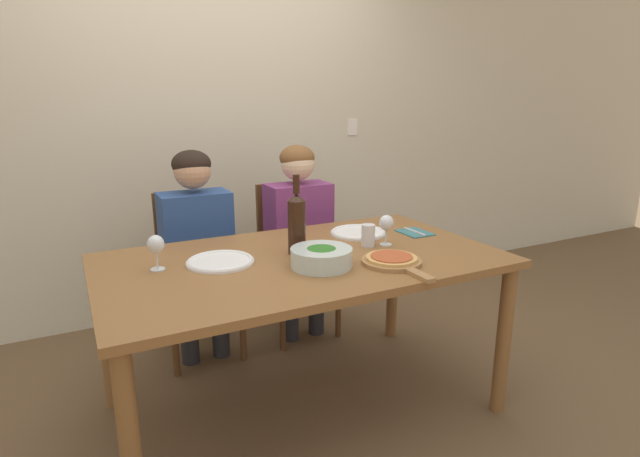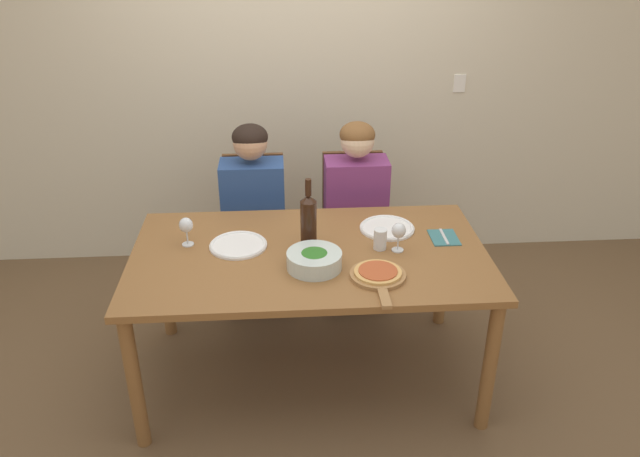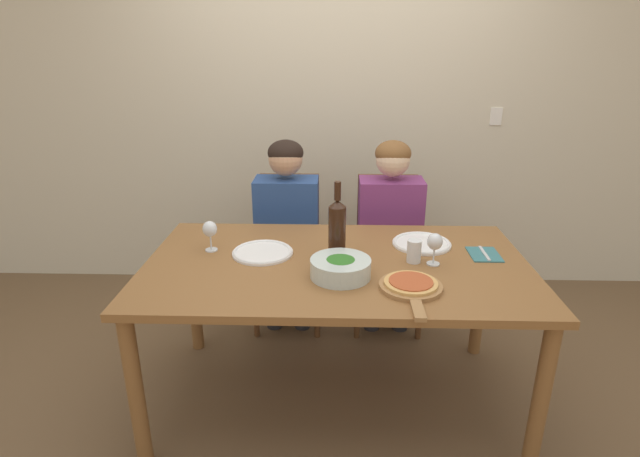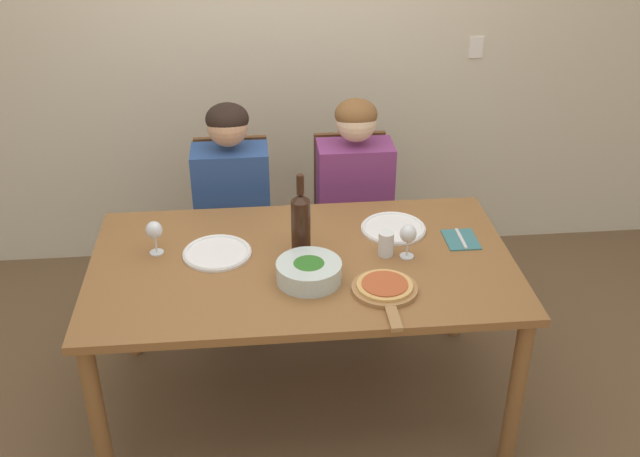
% 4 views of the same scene
% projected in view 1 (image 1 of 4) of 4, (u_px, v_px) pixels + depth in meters
% --- Properties ---
extents(ground_plane, '(40.00, 40.00, 0.00)m').
position_uv_depth(ground_plane, '(304.00, 407.00, 2.45)').
color(ground_plane, brown).
extents(back_wall, '(10.00, 0.06, 2.70)m').
position_uv_depth(back_wall, '(210.00, 116.00, 3.35)').
color(back_wall, beige).
rests_on(back_wall, ground).
extents(dining_table, '(1.77, 1.01, 0.77)m').
position_uv_depth(dining_table, '(303.00, 275.00, 2.27)').
color(dining_table, brown).
rests_on(dining_table, ground).
extents(chair_left, '(0.42, 0.42, 0.95)m').
position_uv_depth(chair_left, '(195.00, 270.00, 2.92)').
color(chair_left, brown).
rests_on(chair_left, ground).
extents(chair_right, '(0.42, 0.42, 0.95)m').
position_uv_depth(chair_right, '(292.00, 255.00, 3.20)').
color(chair_right, brown).
rests_on(chair_right, ground).
extents(person_woman, '(0.47, 0.51, 1.20)m').
position_uv_depth(person_woman, '(197.00, 238.00, 2.76)').
color(person_woman, '#28282D').
rests_on(person_woman, ground).
extents(person_man, '(0.47, 0.51, 1.20)m').
position_uv_depth(person_man, '(300.00, 225.00, 3.04)').
color(person_man, '#28282D').
rests_on(person_man, ground).
extents(wine_bottle, '(0.08, 0.08, 0.37)m').
position_uv_depth(wine_bottle, '(296.00, 222.00, 2.26)').
color(wine_bottle, black).
rests_on(wine_bottle, dining_table).
extents(broccoli_bowl, '(0.26, 0.26, 0.09)m').
position_uv_depth(broccoli_bowl, '(321.00, 257.00, 2.11)').
color(broccoli_bowl, silver).
rests_on(broccoli_bowl, dining_table).
extents(dinner_plate_left, '(0.29, 0.29, 0.02)m').
position_uv_depth(dinner_plate_left, '(220.00, 261.00, 2.16)').
color(dinner_plate_left, white).
rests_on(dinner_plate_left, dining_table).
extents(dinner_plate_right, '(0.29, 0.29, 0.02)m').
position_uv_depth(dinner_plate_right, '(358.00, 232.00, 2.63)').
color(dinner_plate_right, white).
rests_on(dinner_plate_right, dining_table).
extents(pizza_on_board, '(0.26, 0.40, 0.04)m').
position_uv_depth(pizza_on_board, '(393.00, 261.00, 2.15)').
color(pizza_on_board, '#9E7042').
rests_on(pizza_on_board, dining_table).
extents(wine_glass_left, '(0.07, 0.07, 0.15)m').
position_uv_depth(wine_glass_left, '(156.00, 246.00, 2.06)').
color(wine_glass_left, silver).
rests_on(wine_glass_left, dining_table).
extents(wine_glass_right, '(0.07, 0.07, 0.15)m').
position_uv_depth(wine_glass_right, '(386.00, 224.00, 2.41)').
color(wine_glass_right, silver).
rests_on(wine_glass_right, dining_table).
extents(water_tumbler, '(0.07, 0.07, 0.11)m').
position_uv_depth(water_tumbler, '(368.00, 235.00, 2.41)').
color(water_tumbler, silver).
rests_on(water_tumbler, dining_table).
extents(fork_on_napkin, '(0.14, 0.18, 0.01)m').
position_uv_depth(fork_on_napkin, '(415.00, 232.00, 2.65)').
color(fork_on_napkin, '#387075').
rests_on(fork_on_napkin, dining_table).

